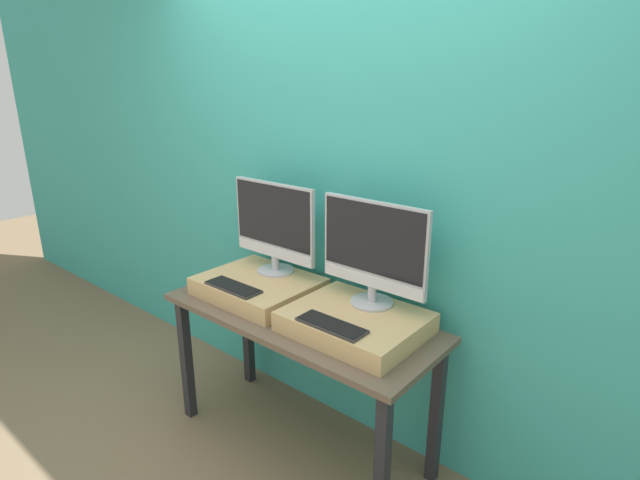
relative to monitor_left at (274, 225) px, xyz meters
The scene contains 9 objects.
ground_plane 1.23m from the monitor_left, 54.89° to the right, with size 12.00×12.00×0.00m, color #756047.
wall_back 0.42m from the monitor_left, 32.84° to the left, with size 8.00×0.04×2.60m.
workbench 0.57m from the monitor_left, 26.61° to the right, with size 1.40×0.57×0.75m.
wooden_riser_left 0.33m from the monitor_left, 90.00° to the right, with size 0.58×0.47×0.09m.
monitor_left is the anchor object (origin of this frame).
keyboard_left 0.39m from the monitor_left, 90.00° to the right, with size 0.31×0.11×0.01m.
wooden_riser_right 0.70m from the monitor_left, 11.37° to the right, with size 0.58×0.47×0.09m.
monitor_right 0.62m from the monitor_left, ahead, with size 0.54×0.20×0.48m.
keyboard_right 0.73m from the monitor_left, 25.36° to the right, with size 0.31×0.11×0.01m.
Camera 1 is at (1.47, -1.31, 1.83)m, focal length 28.00 mm.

